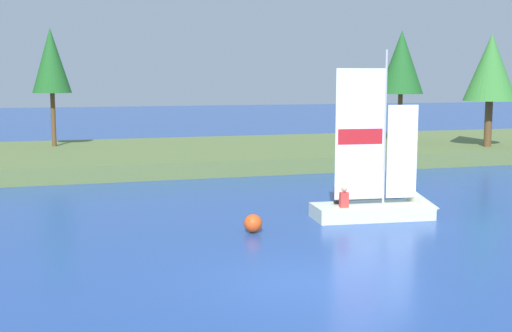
% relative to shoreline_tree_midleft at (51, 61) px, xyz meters
% --- Properties ---
extents(ground_plane, '(200.00, 200.00, 0.00)m').
position_rel_shoreline_tree_midleft_xyz_m(ground_plane, '(5.48, -26.74, -5.77)').
color(ground_plane, '#234793').
extents(shore_bank, '(80.00, 13.85, 0.78)m').
position_rel_shoreline_tree_midleft_xyz_m(shore_bank, '(5.48, -3.13, -5.38)').
color(shore_bank, '#5B703D').
rests_on(shore_bank, ground).
extents(shoreline_tree_midleft, '(2.23, 2.23, 6.92)m').
position_rel_shoreline_tree_midleft_xyz_m(shoreline_tree_midleft, '(0.00, 0.00, 0.00)').
color(shoreline_tree_midleft, brown).
rests_on(shoreline_tree_midleft, shore_bank).
extents(shoreline_tree_centre, '(2.78, 2.78, 6.96)m').
position_rel_shoreline_tree_midleft_xyz_m(shoreline_tree_centre, '(20.95, -3.45, -0.03)').
color(shoreline_tree_centre, brown).
rests_on(shoreline_tree_centre, shore_bank).
extents(shoreline_tree_midright, '(3.03, 3.03, 6.57)m').
position_rel_shoreline_tree_midleft_xyz_m(shoreline_tree_midright, '(24.47, -7.61, -0.41)').
color(shoreline_tree_midright, brown).
rests_on(shoreline_tree_midright, shore_bank).
extents(sailboat, '(4.68, 1.96, 6.19)m').
position_rel_shoreline_tree_midleft_xyz_m(sailboat, '(11.11, -20.69, -5.34)').
color(sailboat, silver).
rests_on(sailboat, ground).
extents(channel_buoy, '(0.58, 0.58, 0.58)m').
position_rel_shoreline_tree_midleft_xyz_m(channel_buoy, '(5.90, -21.46, -5.48)').
color(channel_buoy, '#E54C19').
rests_on(channel_buoy, ground).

